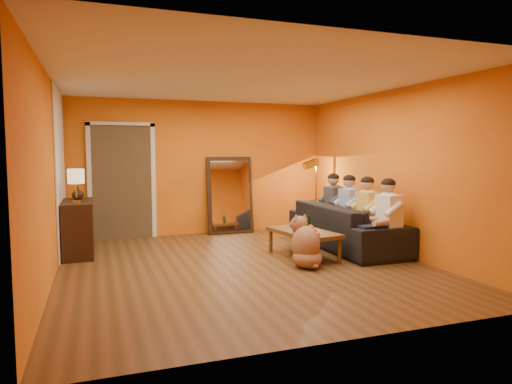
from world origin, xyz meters
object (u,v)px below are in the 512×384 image
object	(u,v)px
mirror_frame	(230,195)
floor_lamp	(316,198)
person_far_left	(389,220)
wine_bottle	(308,221)
dog	(306,241)
vase	(78,193)
table_lamp	(76,186)
laptop	(304,225)
person_mid_right	(350,211)
coffee_table	(303,244)
tumbler	(307,226)
sofa	(346,226)
person_far_right	(334,207)
person_mid_left	(368,215)
sideboard	(78,228)

from	to	relation	value
mirror_frame	floor_lamp	bearing A→B (deg)	-24.47
person_far_left	wine_bottle	world-z (taller)	person_far_left
dog	person_far_left	size ratio (longest dim) A/B	0.61
floor_lamp	vase	size ratio (longest dim) A/B	7.17
table_lamp	wine_bottle	bearing A→B (deg)	-18.80
table_lamp	dog	world-z (taller)	table_lamp
dog	laptop	world-z (taller)	dog
person_far_left	vase	bearing A→B (deg)	153.45
mirror_frame	person_mid_right	xyz separation A→B (m)	(1.58, -1.91, -0.15)
floor_lamp	dog	world-z (taller)	floor_lamp
person_far_left	dog	bearing A→B (deg)	178.14
person_mid_right	dog	bearing A→B (deg)	-141.71
mirror_frame	person_far_left	bearing A→B (deg)	-62.33
table_lamp	wine_bottle	world-z (taller)	table_lamp
wine_bottle	laptop	world-z (taller)	wine_bottle
laptop	mirror_frame	bearing A→B (deg)	79.49
coffee_table	tumbler	xyz separation A→B (m)	(0.12, 0.12, 0.26)
dog	vase	size ratio (longest dim) A/B	3.68
laptop	vase	bearing A→B (deg)	132.33
sofa	vase	size ratio (longest dim) A/B	12.53
coffee_table	wine_bottle	distance (m)	0.37
mirror_frame	table_lamp	bearing A→B (deg)	-153.68
person_far_right	wine_bottle	xyz separation A→B (m)	(-1.08, -1.14, -0.03)
person_mid_left	wine_bottle	distance (m)	1.08
person_far_left	mirror_frame	bearing A→B (deg)	117.67
mirror_frame	wine_bottle	bearing A→B (deg)	-78.61
dog	vase	xyz separation A→B (m)	(-3.03, 2.14, 0.58)
wine_bottle	floor_lamp	bearing A→B (deg)	59.79
coffee_table	person_far_right	distance (m)	1.62
vase	sideboard	bearing A→B (deg)	-90.00
coffee_table	wine_bottle	size ratio (longest dim) A/B	3.94
vase	dog	bearing A→B (deg)	-35.21
sideboard	wine_bottle	distance (m)	3.59
person_far_left	person_mid_right	xyz separation A→B (m)	(0.00, 1.10, 0.00)
floor_lamp	sofa	bearing A→B (deg)	-93.20
person_far_left	person_mid_right	size ratio (longest dim) A/B	1.00
mirror_frame	person_far_left	world-z (taller)	mirror_frame
sofa	person_mid_right	xyz separation A→B (m)	(0.13, 0.10, 0.24)
mirror_frame	wine_bottle	distance (m)	2.56
person_far_right	laptop	bearing A→B (deg)	-142.03
person_far_left	person_mid_left	world-z (taller)	same
sideboard	person_mid_left	distance (m)	4.59
mirror_frame	laptop	xyz separation A→B (m)	(0.63, -2.10, -0.33)
laptop	table_lamp	bearing A→B (deg)	140.80
mirror_frame	dog	bearing A→B (deg)	-85.34
table_lamp	person_mid_left	world-z (taller)	table_lamp
vase	person_mid_right	bearing A→B (deg)	-13.92
person_far_right	wine_bottle	distance (m)	1.57
coffee_table	sideboard	bearing A→B (deg)	147.34
sideboard	person_far_left	bearing A→B (deg)	-23.86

